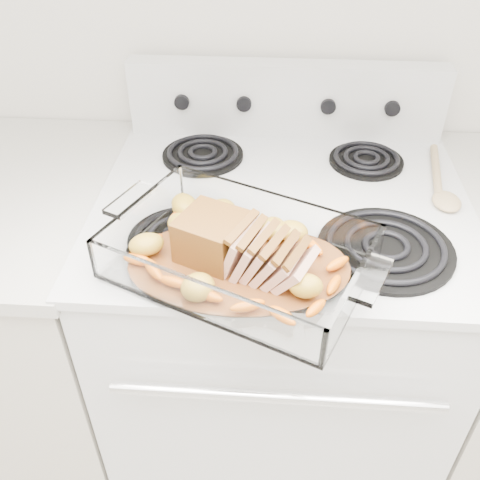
# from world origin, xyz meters

# --- Properties ---
(electric_range) EXTENTS (0.78, 0.70, 1.12)m
(electric_range) POSITION_xyz_m (0.00, 1.66, 0.48)
(electric_range) COLOR silver
(electric_range) RESTS_ON ground
(counter_left) EXTENTS (0.58, 0.68, 0.93)m
(counter_left) POSITION_xyz_m (-0.67, 1.66, 0.47)
(counter_left) COLOR beige
(counter_left) RESTS_ON ground
(baking_dish) EXTENTS (0.42, 0.28, 0.08)m
(baking_dish) POSITION_xyz_m (-0.08, 1.41, 0.96)
(baking_dish) COLOR white
(baking_dish) RESTS_ON electric_range
(pork_roast) EXTENTS (0.23, 0.10, 0.08)m
(pork_roast) POSITION_xyz_m (-0.09, 1.41, 0.99)
(pork_roast) COLOR brown
(pork_roast) RESTS_ON baking_dish
(roast_vegetables) EXTENTS (0.34, 0.19, 0.04)m
(roast_vegetables) POSITION_xyz_m (-0.08, 1.45, 0.97)
(roast_vegetables) COLOR orange
(roast_vegetables) RESTS_ON baking_dish
(wooden_spoon) EXTENTS (0.06, 0.27, 0.02)m
(wooden_spoon) POSITION_xyz_m (0.34, 1.71, 0.95)
(wooden_spoon) COLOR tan
(wooden_spoon) RESTS_ON electric_range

